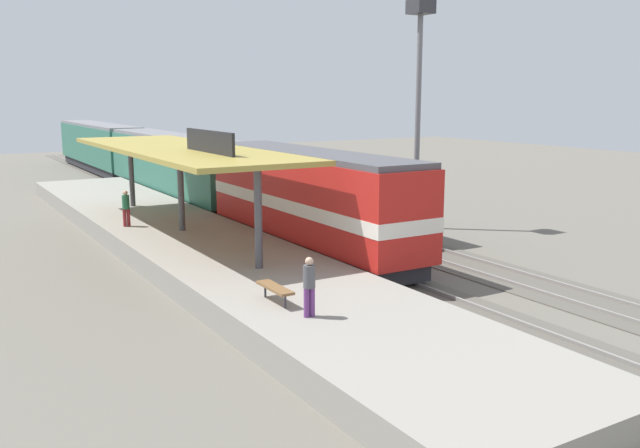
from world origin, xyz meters
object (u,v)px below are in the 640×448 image
object	(u,v)px
freight_car	(344,191)
light_mast	(419,67)
locomotive	(309,200)
passenger_carriage_rear	(99,146)
person_walking	(126,206)
person_waiting	(309,284)
passenger_carriage_front	(174,166)
platform_bench	(275,288)

from	to	relation	value
freight_car	light_mast	size ratio (longest dim) A/B	1.03
locomotive	freight_car	world-z (taller)	locomotive
passenger_carriage_rear	person_walking	xyz separation A→B (m)	(-6.52, -32.88, -0.46)
light_mast	person_waiting	bearing A→B (deg)	-138.19
light_mast	person_walking	size ratio (longest dim) A/B	6.84
locomotive	person_walking	size ratio (longest dim) A/B	8.44
passenger_carriage_rear	freight_car	bearing A→B (deg)	-82.41
passenger_carriage_front	person_waiting	bearing A→B (deg)	-101.68
passenger_carriage_front	light_mast	bearing A→B (deg)	-63.71
platform_bench	passenger_carriage_front	bearing A→B (deg)	77.14
freight_car	passenger_carriage_front	bearing A→B (deg)	108.52
freight_car	person_walking	distance (m)	11.24
passenger_carriage_rear	platform_bench	bearing A→B (deg)	-97.26
locomotive	person_waiting	size ratio (longest dim) A/B	8.44
person_waiting	person_walking	size ratio (longest dim) A/B	1.00
passenger_carriage_rear	person_walking	world-z (taller)	passenger_carriage_rear
locomotive	passenger_carriage_rear	distance (m)	38.80
platform_bench	passenger_carriage_front	xyz separation A→B (m)	(6.00, 26.28, 0.97)
locomotive	light_mast	bearing A→B (deg)	15.82
locomotive	light_mast	size ratio (longest dim) A/B	1.23
passenger_carriage_rear	person_waiting	bearing A→B (deg)	-96.76
passenger_carriage_front	freight_car	bearing A→B (deg)	-71.48
platform_bench	freight_car	distance (m)	16.44
light_mast	person_waiting	distance (m)	19.36
freight_car	person_waiting	distance (m)	17.59
locomotive	light_mast	world-z (taller)	light_mast
passenger_carriage_front	passenger_carriage_rear	world-z (taller)	same
platform_bench	passenger_carriage_rear	size ratio (longest dim) A/B	0.08
locomotive	person_waiting	distance (m)	11.51
platform_bench	locomotive	xyz separation A→B (m)	(6.00, 8.28, 1.07)
freight_car	person_waiting	bearing A→B (deg)	-126.15
passenger_carriage_front	freight_car	world-z (taller)	passenger_carriage_front
passenger_carriage_rear	freight_car	distance (m)	34.84
passenger_carriage_rear	person_waiting	distance (m)	49.08
passenger_carriage_rear	person_waiting	size ratio (longest dim) A/B	11.70
platform_bench	person_waiting	size ratio (longest dim) A/B	0.99
person_waiting	person_walking	world-z (taller)	same
passenger_carriage_front	light_mast	xyz separation A→B (m)	(7.80, -15.79, 6.08)
passenger_carriage_rear	person_walking	size ratio (longest dim) A/B	11.70
person_waiting	person_walking	xyz separation A→B (m)	(-0.74, 15.85, 0.00)
freight_car	person_walking	world-z (taller)	freight_car
passenger_carriage_front	person_waiting	distance (m)	28.53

